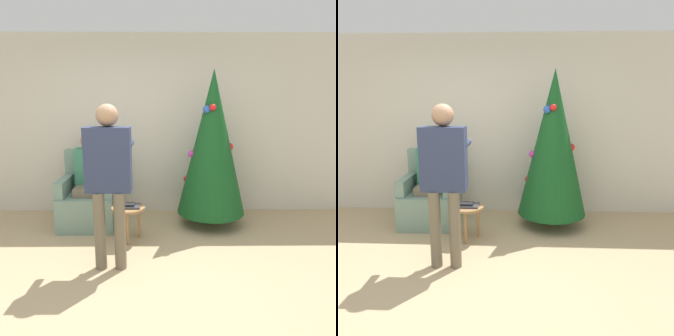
# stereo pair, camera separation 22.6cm
# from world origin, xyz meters

# --- Properties ---
(ground_plane) EXTENTS (14.00, 14.00, 0.00)m
(ground_plane) POSITION_xyz_m (0.00, 0.00, 0.00)
(ground_plane) COLOR tan
(wall_back) EXTENTS (8.00, 0.06, 2.70)m
(wall_back) POSITION_xyz_m (0.00, 2.23, 1.35)
(wall_back) COLOR beige
(wall_back) RESTS_ON ground_plane
(christmas_tree) EXTENTS (0.94, 0.94, 2.15)m
(christmas_tree) POSITION_xyz_m (1.04, 1.61, 1.17)
(christmas_tree) COLOR brown
(christmas_tree) RESTS_ON ground_plane
(armchair) EXTENTS (0.76, 0.74, 1.04)m
(armchair) POSITION_xyz_m (-0.67, 1.63, 0.36)
(armchair) COLOR gray
(armchair) RESTS_ON ground_plane
(person_seated) EXTENTS (0.36, 0.46, 1.29)m
(person_seated) POSITION_xyz_m (-0.67, 1.60, 0.72)
(person_seated) COLOR #6B604C
(person_seated) RESTS_ON ground_plane
(person_standing) EXTENTS (0.47, 0.57, 1.72)m
(person_standing) POSITION_xyz_m (-0.18, 0.44, 1.04)
(person_standing) COLOR #6B604C
(person_standing) RESTS_ON ground_plane
(side_stool) EXTENTS (0.42, 0.42, 0.44)m
(side_stool) POSITION_xyz_m (-0.06, 1.09, 0.37)
(side_stool) COLOR #A37547
(side_stool) RESTS_ON ground_plane
(laptop) EXTENTS (0.30, 0.21, 0.02)m
(laptop) POSITION_xyz_m (-0.06, 1.09, 0.45)
(laptop) COLOR #38383D
(laptop) RESTS_ON side_stool
(book) EXTENTS (0.16, 0.12, 0.02)m
(book) POSITION_xyz_m (-0.06, 1.09, 0.47)
(book) COLOR black
(book) RESTS_ON laptop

